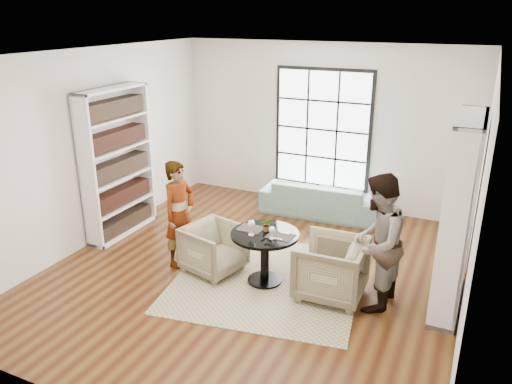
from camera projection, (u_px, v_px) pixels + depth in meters
The scene contains 16 objects.
ground at pixel (254, 271), 7.13m from camera, with size 6.00×6.00×0.00m, color #5A3815.
room_shell at pixel (270, 177), 7.16m from camera, with size 6.00×6.01×6.00m.
rug at pixel (267, 279), 6.89m from camera, with size 2.47×2.47×0.01m, color tan.
pedestal_table at pixel (265, 247), 6.67m from camera, with size 0.92×0.92×0.73m.
sofa at pixel (321, 198), 9.04m from camera, with size 2.11×0.82×0.62m, color slate.
armchair_left at pixel (214, 249), 7.02m from camera, with size 0.74×0.76×0.69m, color tan.
armchair_right at pixel (331, 268), 6.40m from camera, with size 0.84×0.86×0.78m, color tan.
person_left at pixel (179, 214), 7.09m from camera, with size 0.57×0.37×1.56m, color gray.
person_right at pixel (377, 243), 6.02m from camera, with size 0.84×0.66×1.73m, color gray.
placemat_left at pixel (251, 229), 6.72m from camera, with size 0.34×0.26×0.01m, color #262321.
placemat_right at pixel (281, 236), 6.50m from camera, with size 0.34×0.26×0.01m, color #262321.
cutlery_left at pixel (251, 228), 6.72m from camera, with size 0.14×0.22×0.01m, color silver, non-canonical shape.
cutlery_right at pixel (281, 236), 6.50m from camera, with size 0.14×0.22×0.01m, color silver, non-canonical shape.
wine_glass_left at pixel (251, 224), 6.49m from camera, with size 0.10×0.10×0.21m.
wine_glass_right at pixel (272, 230), 6.39m from camera, with size 0.08×0.08×0.17m.
flower_centerpiece at pixel (267, 225), 6.63m from camera, with size 0.17×0.14×0.19m, color gray.
Camera 1 is at (2.69, -5.71, 3.50)m, focal length 35.00 mm.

